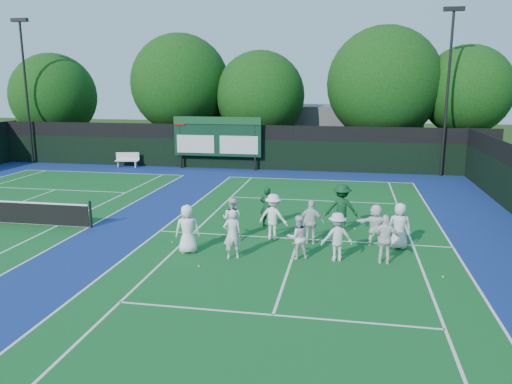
# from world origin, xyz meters

# --- Properties ---
(ground) EXTENTS (120.00, 120.00, 0.00)m
(ground) POSITION_xyz_m (0.00, 0.00, 0.00)
(ground) COLOR #1A330D
(ground) RESTS_ON ground
(court_apron) EXTENTS (34.00, 32.00, 0.01)m
(court_apron) POSITION_xyz_m (-6.00, 1.00, 0.00)
(court_apron) COLOR navy
(court_apron) RESTS_ON ground
(near_court) EXTENTS (11.05, 23.85, 0.01)m
(near_court) POSITION_xyz_m (0.00, 1.00, 0.01)
(near_court) COLOR #11521F
(near_court) RESTS_ON ground
(back_fence) EXTENTS (34.00, 0.08, 3.00)m
(back_fence) POSITION_xyz_m (-6.00, 16.00, 1.36)
(back_fence) COLOR black
(back_fence) RESTS_ON ground
(scoreboard) EXTENTS (6.00, 0.21, 3.55)m
(scoreboard) POSITION_xyz_m (-7.01, 15.59, 2.19)
(scoreboard) COLOR black
(scoreboard) RESTS_ON ground
(clubhouse) EXTENTS (18.00, 6.00, 4.00)m
(clubhouse) POSITION_xyz_m (-2.00, 24.00, 2.00)
(clubhouse) COLOR #5C5C61
(clubhouse) RESTS_ON ground
(light_pole_left) EXTENTS (1.20, 0.30, 10.12)m
(light_pole_left) POSITION_xyz_m (-21.00, 15.70, 6.30)
(light_pole_left) COLOR black
(light_pole_left) RESTS_ON ground
(light_pole_right) EXTENTS (1.20, 0.30, 10.12)m
(light_pole_right) POSITION_xyz_m (7.50, 15.70, 6.30)
(light_pole_right) COLOR black
(light_pole_right) RESTS_ON ground
(bench) EXTENTS (1.66, 0.71, 1.02)m
(bench) POSITION_xyz_m (-13.44, 15.37, 0.55)
(bench) COLOR silver
(bench) RESTS_ON ground
(tree_a) EXTENTS (6.63, 6.63, 8.05)m
(tree_a) POSITION_xyz_m (-21.15, 19.58, 4.57)
(tree_a) COLOR black
(tree_a) RESTS_ON ground
(tree_b) EXTENTS (7.30, 7.30, 9.36)m
(tree_b) POSITION_xyz_m (-10.68, 19.58, 5.52)
(tree_b) COLOR black
(tree_b) RESTS_ON ground
(tree_c) EXTENTS (6.44, 6.44, 8.07)m
(tree_c) POSITION_xyz_m (-4.60, 19.58, 4.68)
(tree_c) COLOR black
(tree_c) RESTS_ON ground
(tree_d) EXTENTS (7.86, 7.86, 9.62)m
(tree_d) POSITION_xyz_m (4.11, 19.58, 5.49)
(tree_d) COLOR black
(tree_d) RESTS_ON ground
(tree_e) EXTENTS (6.07, 6.07, 8.29)m
(tree_e) POSITION_xyz_m (9.55, 19.58, 5.09)
(tree_e) COLOR black
(tree_e) RESTS_ON ground
(tennis_ball_0) EXTENTS (0.07, 0.07, 0.07)m
(tennis_ball_0) POSITION_xyz_m (-2.82, -2.50, 0.03)
(tennis_ball_0) COLOR #D0CD18
(tennis_ball_0) RESTS_ON ground
(tennis_ball_1) EXTENTS (0.07, 0.07, 0.07)m
(tennis_ball_1) POSITION_xyz_m (-0.13, 0.36, 0.03)
(tennis_ball_1) COLOR #D0CD18
(tennis_ball_1) RESTS_ON ground
(tennis_ball_2) EXTENTS (0.07, 0.07, 0.07)m
(tennis_ball_2) POSITION_xyz_m (4.64, -2.02, 0.03)
(tennis_ball_2) COLOR #D0CD18
(tennis_ball_2) RESTS_ON ground
(tennis_ball_3) EXTENTS (0.07, 0.07, 0.07)m
(tennis_ball_3) POSITION_xyz_m (-4.49, -0.32, 0.03)
(tennis_ball_3) COLOR #D0CD18
(tennis_ball_3) RESTS_ON ground
(tennis_ball_4) EXTENTS (0.07, 0.07, 0.07)m
(tennis_ball_4) POSITION_xyz_m (2.07, 2.69, 0.03)
(tennis_ball_4) COLOR #D0CD18
(tennis_ball_4) RESTS_ON ground
(tennis_ball_5) EXTENTS (0.07, 0.07, 0.07)m
(tennis_ball_5) POSITION_xyz_m (3.15, 1.92, 0.03)
(tennis_ball_5) COLOR #D0CD18
(tennis_ball_5) RESTS_ON ground
(player_front_0) EXTENTS (0.96, 0.78, 1.69)m
(player_front_0) POSITION_xyz_m (-3.60, -1.21, 0.84)
(player_front_0) COLOR white
(player_front_0) RESTS_ON ground
(player_front_1) EXTENTS (0.72, 0.61, 1.68)m
(player_front_1) POSITION_xyz_m (-1.95, -1.50, 0.84)
(player_front_1) COLOR white
(player_front_1) RESTS_ON ground
(player_front_2) EXTENTS (0.86, 0.77, 1.48)m
(player_front_2) POSITION_xyz_m (0.17, -1.11, 0.74)
(player_front_2) COLOR white
(player_front_2) RESTS_ON ground
(player_front_3) EXTENTS (1.18, 0.88, 1.62)m
(player_front_3) POSITION_xyz_m (1.45, -1.06, 0.81)
(player_front_3) COLOR silver
(player_front_3) RESTS_ON ground
(player_front_4) EXTENTS (0.97, 0.45, 1.62)m
(player_front_4) POSITION_xyz_m (2.98, -1.04, 0.81)
(player_front_4) COLOR white
(player_front_4) RESTS_ON ground
(player_back_0) EXTENTS (0.88, 0.74, 1.60)m
(player_back_0) POSITION_xyz_m (-2.43, 0.49, 0.80)
(player_back_0) COLOR silver
(player_back_0) RESTS_ON ground
(player_back_1) EXTENTS (1.24, 0.89, 1.72)m
(player_back_1) POSITION_xyz_m (-0.95, 0.84, 0.86)
(player_back_1) COLOR white
(player_back_1) RESTS_ON ground
(player_back_2) EXTENTS (0.98, 0.49, 1.61)m
(player_back_2) POSITION_xyz_m (0.48, 0.58, 0.80)
(player_back_2) COLOR silver
(player_back_2) RESTS_ON ground
(player_back_3) EXTENTS (1.42, 0.52, 1.50)m
(player_back_3) POSITION_xyz_m (2.76, 0.85, 0.75)
(player_back_3) COLOR white
(player_back_3) RESTS_ON ground
(player_back_4) EXTENTS (0.81, 0.54, 1.64)m
(player_back_4) POSITION_xyz_m (3.55, 0.57, 0.82)
(player_back_4) COLOR white
(player_back_4) RESTS_ON ground
(coach_left) EXTENTS (0.64, 0.46, 1.63)m
(coach_left) POSITION_xyz_m (-1.45, 2.51, 0.82)
(coach_left) COLOR #0F371C
(coach_left) RESTS_ON ground
(coach_right) EXTENTS (1.25, 0.72, 1.93)m
(coach_right) POSITION_xyz_m (1.53, 2.19, 0.96)
(coach_right) COLOR #0F381C
(coach_right) RESTS_ON ground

